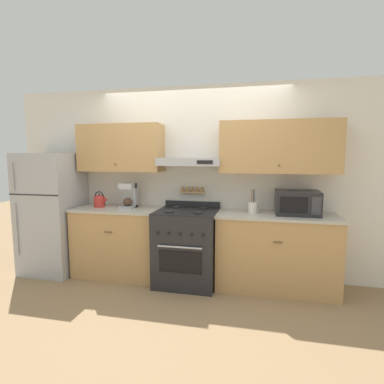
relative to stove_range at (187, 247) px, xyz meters
name	(u,v)px	position (x,y,z in m)	size (l,w,h in m)	color
ground_plane	(182,291)	(0.00, -0.25, -0.48)	(16.00, 16.00, 0.00)	#937551
wall_back	(196,171)	(0.06, 0.32, 0.96)	(5.20, 0.46, 2.55)	silver
counter_left	(119,241)	(-0.97, 0.06, -0.01)	(1.18, 0.62, 0.93)	tan
counter_right	(276,252)	(1.10, 0.06, -0.01)	(1.44, 0.62, 0.93)	tan
stove_range	(187,247)	(0.00, 0.00, 0.00)	(0.76, 0.73, 1.01)	#232326
refrigerator	(53,213)	(-1.94, 0.00, 0.36)	(0.73, 0.71, 1.66)	#ADAFB5
tea_kettle	(99,200)	(-1.26, 0.09, 0.54)	(0.19, 0.15, 0.22)	red
coffee_maker	(129,195)	(-0.84, 0.11, 0.62)	(0.19, 0.22, 0.33)	#ADAFB5
microwave	(297,203)	(1.33, 0.10, 0.60)	(0.50, 0.39, 0.29)	#232326
utensil_crock	(253,207)	(0.82, 0.09, 0.53)	(0.12, 0.12, 0.29)	silver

